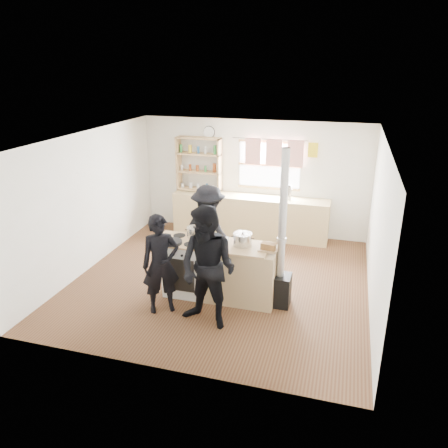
{
  "coord_description": "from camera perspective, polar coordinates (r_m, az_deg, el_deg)",
  "views": [
    {
      "loc": [
        1.97,
        -6.62,
        3.62
      ],
      "look_at": [
        0.08,
        -0.1,
        1.1
      ],
      "focal_mm": 35.0,
      "sensor_mm": 36.0,
      "label": 1
    }
  ],
  "objects": [
    {
      "name": "skillet_greens",
      "position": [
        6.94,
        -6.75,
        -2.33
      ],
      "size": [
        0.42,
        0.42,
        0.05
      ],
      "color": "black",
      "rests_on": "cooking_island"
    },
    {
      "name": "ground",
      "position": [
        7.8,
        -0.38,
        -7.33
      ],
      "size": [
        5.0,
        5.0,
        0.01
      ],
      "primitive_type": "cube",
      "color": "brown",
      "rests_on": "ground"
    },
    {
      "name": "stockpot_stove",
      "position": [
        7.14,
        -3.92,
        -1.04
      ],
      "size": [
        0.24,
        0.24,
        0.2
      ],
      "color": "silver",
      "rests_on": "cooking_island"
    },
    {
      "name": "person_near_left",
      "position": [
        6.64,
        -8.26,
        -5.23
      ],
      "size": [
        0.68,
        0.61,
        1.55
      ],
      "primitive_type": "imported",
      "rotation": [
        0.0,
        0.0,
        0.56
      ],
      "color": "black",
      "rests_on": "ground"
    },
    {
      "name": "thermos",
      "position": [
        9.28,
        8.48,
        4.04
      ],
      "size": [
        0.1,
        0.1,
        0.3
      ],
      "primitive_type": "cylinder",
      "color": "silver",
      "rests_on": "back_counter"
    },
    {
      "name": "shelving_unit",
      "position": [
        9.73,
        -3.3,
        7.83
      ],
      "size": [
        1.0,
        0.28,
        1.2
      ],
      "color": "tan",
      "rests_on": "back_counter"
    },
    {
      "name": "bread_board",
      "position": [
        6.66,
        5.81,
        -3.07
      ],
      "size": [
        0.3,
        0.24,
        0.12
      ],
      "color": "tan",
      "rests_on": "cooking_island"
    },
    {
      "name": "person_far",
      "position": [
        7.81,
        -2.04,
        -0.71
      ],
      "size": [
        1.2,
        0.94,
        1.63
      ],
      "primitive_type": "imported",
      "rotation": [
        0.0,
        0.0,
        2.77
      ],
      "color": "black",
      "rests_on": "ground"
    },
    {
      "name": "back_counter",
      "position": [
        9.6,
        3.37,
        1.04
      ],
      "size": [
        3.4,
        0.55,
        0.9
      ],
      "primitive_type": "cube",
      "color": "#D1B87E",
      "rests_on": "ground"
    },
    {
      "name": "flue_heater",
      "position": [
        6.83,
        7.36,
        -5.61
      ],
      "size": [
        0.35,
        0.35,
        2.5
      ],
      "color": "black",
      "rests_on": "ground"
    },
    {
      "name": "roast_tray",
      "position": [
        6.92,
        -0.83,
        -2.2
      ],
      "size": [
        0.35,
        0.3,
        0.06
      ],
      "color": "silver",
      "rests_on": "cooking_island"
    },
    {
      "name": "cooking_island",
      "position": [
        7.08,
        -0.53,
        -6.09
      ],
      "size": [
        1.97,
        0.64,
        0.93
      ],
      "color": "white",
      "rests_on": "ground"
    },
    {
      "name": "person_near_right",
      "position": [
        6.16,
        -2.12,
        -5.82
      ],
      "size": [
        1.02,
        0.89,
        1.81
      ],
      "primitive_type": "imported",
      "rotation": [
        0.0,
        0.0,
        -0.26
      ],
      "color": "black",
      "rests_on": "ground"
    },
    {
      "name": "stockpot_counter",
      "position": [
        6.8,
        2.44,
        -2.02
      ],
      "size": [
        0.3,
        0.3,
        0.22
      ],
      "color": "#B6B6B8",
      "rests_on": "cooking_island"
    }
  ]
}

